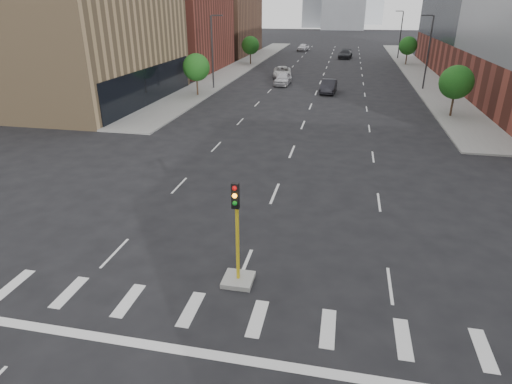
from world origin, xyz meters
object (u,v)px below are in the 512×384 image
(median_traffic_signal, at_px, (238,262))
(car_distant, at_px, (303,47))
(car_deep_right, at_px, (345,54))
(car_far_left, at_px, (282,72))
(car_near_left, at_px, (283,79))
(car_mid_right, at_px, (329,86))

(median_traffic_signal, xyz_separation_m, car_distant, (-7.05, 92.76, -0.12))
(car_deep_right, bearing_deg, car_far_left, -101.49)
(car_near_left, bearing_deg, car_far_left, 101.14)
(median_traffic_signal, xyz_separation_m, car_far_left, (-6.04, 52.39, -0.18))
(car_mid_right, height_order, car_deep_right, car_deep_right)
(car_far_left, bearing_deg, car_deep_right, 63.41)
(car_mid_right, relative_size, car_deep_right, 0.86)
(car_far_left, bearing_deg, car_near_left, -88.85)
(car_far_left, xyz_separation_m, car_deep_right, (9.03, 27.03, 0.06))
(car_near_left, distance_m, car_deep_right, 34.54)
(car_far_left, bearing_deg, car_distant, 83.30)
(car_distant, bearing_deg, median_traffic_signal, -76.21)
(car_deep_right, bearing_deg, median_traffic_signal, -85.17)
(car_near_left, xyz_separation_m, car_deep_right, (7.95, 33.61, -0.00))
(car_mid_right, bearing_deg, car_far_left, 127.44)
(car_near_left, relative_size, car_deep_right, 0.86)
(car_near_left, relative_size, car_mid_right, 1.00)
(car_mid_right, height_order, car_far_left, car_mid_right)
(car_near_left, bearing_deg, car_distant, 94.40)
(car_mid_right, distance_m, car_distant, 52.24)
(median_traffic_signal, distance_m, car_mid_right, 41.25)
(car_far_left, xyz_separation_m, car_distant, (-1.00, 40.37, 0.07))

